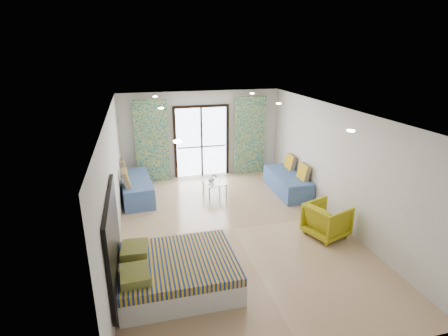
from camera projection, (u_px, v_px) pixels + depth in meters
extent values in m
cube|color=black|center=(201.00, 106.00, 10.68)|extent=(1.76, 0.08, 0.08)
cube|color=black|center=(175.00, 144.00, 10.86)|extent=(0.08, 0.08, 2.20)
cube|color=black|center=(227.00, 141.00, 11.25)|extent=(0.08, 0.08, 2.20)
cube|color=black|center=(202.00, 142.00, 11.05)|extent=(0.05, 0.06, 2.20)
cube|color=#595451|center=(202.00, 147.00, 11.12)|extent=(1.52, 0.03, 0.04)
cube|color=silver|center=(152.00, 142.00, 10.52)|extent=(1.00, 0.10, 2.50)
cube|color=silver|center=(250.00, 136.00, 11.24)|extent=(1.00, 0.10, 2.50)
cylinder|color=#FFE0B2|center=(178.00, 142.00, 4.99)|extent=(0.12, 0.12, 0.02)
cylinder|color=#FFE0B2|center=(351.00, 131.00, 5.64)|extent=(0.12, 0.12, 0.02)
cylinder|color=#FFE0B2|center=(161.00, 108.00, 7.73)|extent=(0.12, 0.12, 0.02)
cylinder|color=#FFE0B2|center=(279.00, 103.00, 8.38)|extent=(0.12, 0.12, 0.02)
cylinder|color=#FFE0B2|center=(155.00, 97.00, 9.57)|extent=(0.12, 0.12, 0.02)
cylinder|color=#FFE0B2|center=(252.00, 93.00, 10.22)|extent=(0.12, 0.12, 0.02)
cube|color=black|center=(113.00, 240.00, 5.53)|extent=(0.06, 2.10, 1.50)
cube|color=silver|center=(116.00, 207.00, 6.67)|extent=(0.02, 0.10, 0.10)
cube|color=silver|center=(179.00, 276.00, 6.04)|extent=(1.97, 1.58, 0.39)
cube|color=navy|center=(178.00, 263.00, 5.95)|extent=(1.95, 1.61, 0.15)
cube|color=#16644A|center=(135.00, 275.00, 5.40)|extent=(0.47, 0.56, 0.14)
cube|color=#16644A|center=(135.00, 249.00, 6.08)|extent=(0.48, 0.57, 0.14)
cube|color=#42629F|center=(137.00, 190.00, 9.63)|extent=(0.93, 2.06, 0.44)
cube|color=#42629F|center=(136.00, 181.00, 9.54)|extent=(0.91, 2.01, 0.11)
cube|color=navy|center=(126.00, 179.00, 8.96)|extent=(0.26, 0.52, 0.46)
cube|color=navy|center=(123.00, 167.00, 9.79)|extent=(0.26, 0.52, 0.46)
cube|color=#42629F|center=(287.00, 185.00, 10.03)|extent=(0.80, 1.97, 0.43)
cube|color=#42629F|center=(287.00, 176.00, 9.94)|extent=(0.79, 1.93, 0.11)
cube|color=navy|center=(304.00, 172.00, 9.49)|extent=(0.23, 0.49, 0.45)
cube|color=navy|center=(291.00, 162.00, 10.33)|extent=(0.23, 0.49, 0.45)
cylinder|color=silver|center=(209.00, 194.00, 9.48)|extent=(0.05, 0.05, 0.37)
cylinder|color=silver|center=(226.00, 191.00, 9.66)|extent=(0.05, 0.05, 0.37)
cylinder|color=silver|center=(203.00, 187.00, 9.91)|extent=(0.05, 0.05, 0.37)
cylinder|color=silver|center=(220.00, 185.00, 10.09)|extent=(0.05, 0.05, 0.37)
cube|color=#8CA59E|center=(215.00, 183.00, 9.73)|extent=(0.65, 0.65, 0.02)
sphere|color=white|center=(216.00, 176.00, 9.68)|extent=(0.06, 0.06, 0.06)
sphere|color=white|center=(214.00, 175.00, 9.69)|extent=(0.06, 0.06, 0.06)
sphere|color=white|center=(213.00, 175.00, 9.63)|extent=(0.06, 0.06, 0.06)
sphere|color=white|center=(215.00, 175.00, 9.60)|extent=(0.06, 0.06, 0.06)
imported|color=white|center=(211.00, 179.00, 9.74)|extent=(0.23, 0.23, 0.18)
imported|color=#ADA216|center=(327.00, 218.00, 7.61)|extent=(0.97, 1.00, 0.82)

